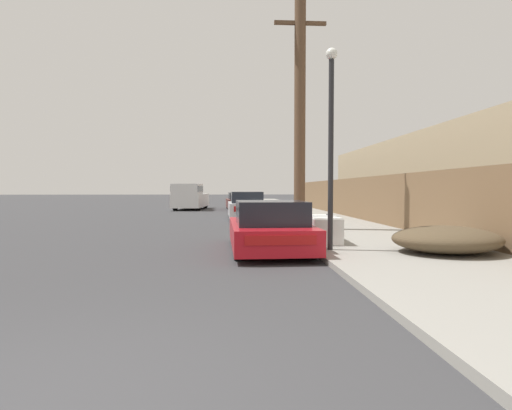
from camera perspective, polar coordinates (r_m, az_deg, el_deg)
name	(u,v)px	position (r m, az deg, el deg)	size (l,w,h in m)	color
sidewalk_curb	(293,211)	(26.42, 5.32, -0.87)	(4.20, 63.00, 0.12)	gray
discarded_fridge	(323,229)	(10.68, 9.59, -3.39)	(0.80, 1.67, 0.70)	white
parked_sports_car_red	(269,228)	(9.69, 1.88, -3.33)	(1.93, 4.09, 1.23)	red
car_parked_mid	(246,206)	(20.15, -1.42, -0.19)	(1.88, 4.17, 1.38)	silver
car_parked_far	(239,201)	(29.58, -2.37, 0.51)	(2.10, 4.76, 1.26)	#5B1E19
pickup_truck	(190,197)	(29.70, -9.42, 1.14)	(2.36, 5.52, 1.88)	silver
utility_pole	(300,114)	(14.27, 6.28, 12.86)	(1.80, 0.39, 7.89)	brown
street_lamp	(331,133)	(9.34, 10.66, 10.05)	(0.26, 0.26, 4.57)	#232326
brush_pile	(446,239)	(9.65, 25.54, -4.46)	(2.32, 1.95, 0.59)	brown
wooden_fence	(343,197)	(21.87, 12.38, 1.12)	(0.08, 33.07, 1.93)	brown
building_right_house	(452,178)	(23.37, 26.19, 3.51)	(6.00, 22.97, 4.21)	tan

